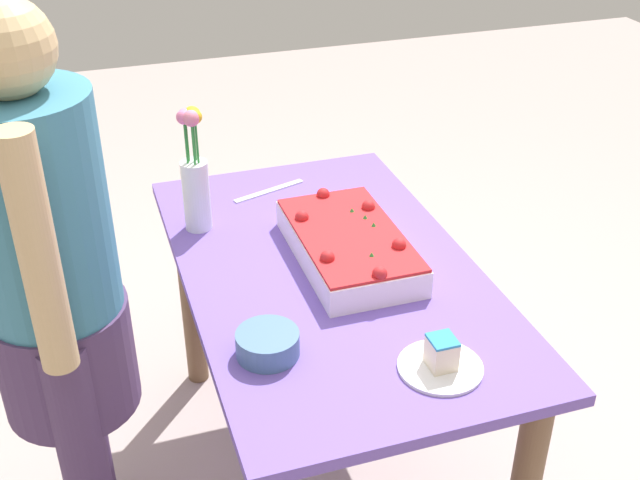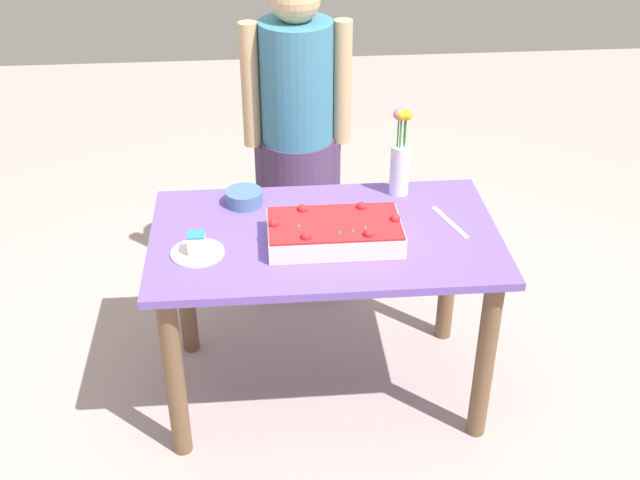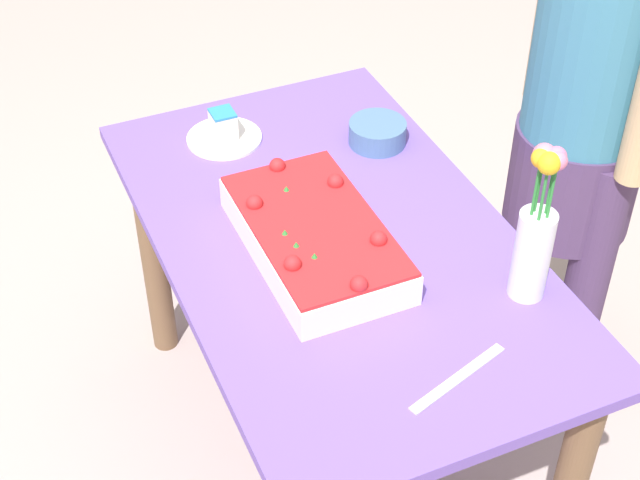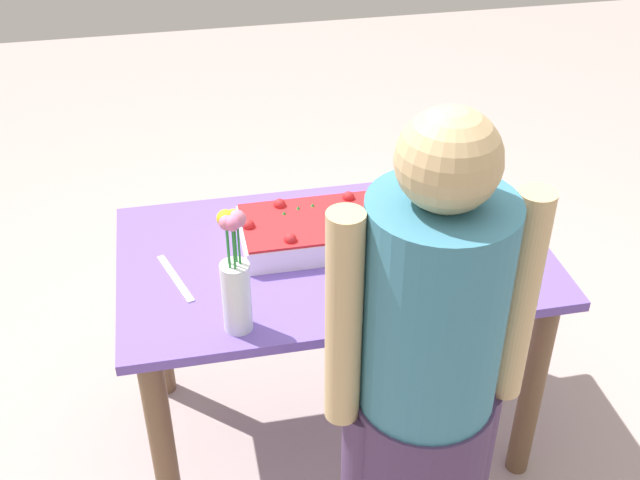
{
  "view_description": "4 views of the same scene",
  "coord_description": "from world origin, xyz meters",
  "px_view_note": "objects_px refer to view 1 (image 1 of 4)",
  "views": [
    {
      "loc": [
        1.64,
        -0.56,
        1.85
      ],
      "look_at": [
        -0.02,
        -0.02,
        0.81
      ],
      "focal_mm": 45.0,
      "sensor_mm": 36.0,
      "label": 1
    },
    {
      "loc": [
        0.22,
        2.44,
        2.23
      ],
      "look_at": [
        0.02,
        0.08,
        0.75
      ],
      "focal_mm": 45.0,
      "sensor_mm": 36.0,
      "label": 2
    },
    {
      "loc": [
        -1.47,
        0.68,
        2.09
      ],
      "look_at": [
        -0.05,
        0.06,
        0.78
      ],
      "focal_mm": 55.0,
      "sensor_mm": 36.0,
      "label": 3
    },
    {
      "loc": [
        -0.42,
        -1.86,
        2.09
      ],
      "look_at": [
        -0.05,
        -0.05,
        0.81
      ],
      "focal_mm": 45.0,
      "sensor_mm": 36.0,
      "label": 4
    }
  ],
  "objects_px": {
    "serving_plate_with_slice": "(441,360)",
    "person_standing": "(52,286)",
    "cake_knife": "(269,191)",
    "sheet_cake": "(349,245)",
    "flower_vase": "(195,178)",
    "fruit_bowl": "(268,344)"
  },
  "relations": [
    {
      "from": "serving_plate_with_slice",
      "to": "person_standing",
      "type": "distance_m",
      "value": 0.87
    },
    {
      "from": "cake_knife",
      "to": "person_standing",
      "type": "bearing_deg",
      "value": 21.58
    },
    {
      "from": "sheet_cake",
      "to": "cake_knife",
      "type": "relative_size",
      "value": 1.95
    },
    {
      "from": "cake_knife",
      "to": "flower_vase",
      "type": "relative_size",
      "value": 0.68
    },
    {
      "from": "serving_plate_with_slice",
      "to": "sheet_cake",
      "type": "bearing_deg",
      "value": -175.6
    },
    {
      "from": "fruit_bowl",
      "to": "person_standing",
      "type": "bearing_deg",
      "value": -118.15
    },
    {
      "from": "person_standing",
      "to": "flower_vase",
      "type": "bearing_deg",
      "value": 43.65
    },
    {
      "from": "serving_plate_with_slice",
      "to": "person_standing",
      "type": "relative_size",
      "value": 0.12
    },
    {
      "from": "flower_vase",
      "to": "fruit_bowl",
      "type": "distance_m",
      "value": 0.61
    },
    {
      "from": "cake_knife",
      "to": "person_standing",
      "type": "xyz_separation_m",
      "value": [
        0.52,
        -0.63,
        0.12
      ]
    },
    {
      "from": "sheet_cake",
      "to": "person_standing",
      "type": "relative_size",
      "value": 0.31
    },
    {
      "from": "serving_plate_with_slice",
      "to": "flower_vase",
      "type": "height_order",
      "value": "flower_vase"
    },
    {
      "from": "fruit_bowl",
      "to": "sheet_cake",
      "type": "bearing_deg",
      "value": 136.31
    },
    {
      "from": "sheet_cake",
      "to": "cake_knife",
      "type": "height_order",
      "value": "sheet_cake"
    },
    {
      "from": "sheet_cake",
      "to": "flower_vase",
      "type": "distance_m",
      "value": 0.46
    },
    {
      "from": "sheet_cake",
      "to": "fruit_bowl",
      "type": "height_order",
      "value": "sheet_cake"
    },
    {
      "from": "sheet_cake",
      "to": "flower_vase",
      "type": "relative_size",
      "value": 1.32
    },
    {
      "from": "sheet_cake",
      "to": "serving_plate_with_slice",
      "type": "distance_m",
      "value": 0.48
    },
    {
      "from": "flower_vase",
      "to": "fruit_bowl",
      "type": "height_order",
      "value": "flower_vase"
    },
    {
      "from": "flower_vase",
      "to": "fruit_bowl",
      "type": "relative_size",
      "value": 2.52
    },
    {
      "from": "sheet_cake",
      "to": "serving_plate_with_slice",
      "type": "xyz_separation_m",
      "value": [
        0.48,
        0.04,
        -0.02
      ]
    },
    {
      "from": "sheet_cake",
      "to": "flower_vase",
      "type": "height_order",
      "value": "flower_vase"
    }
  ]
}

